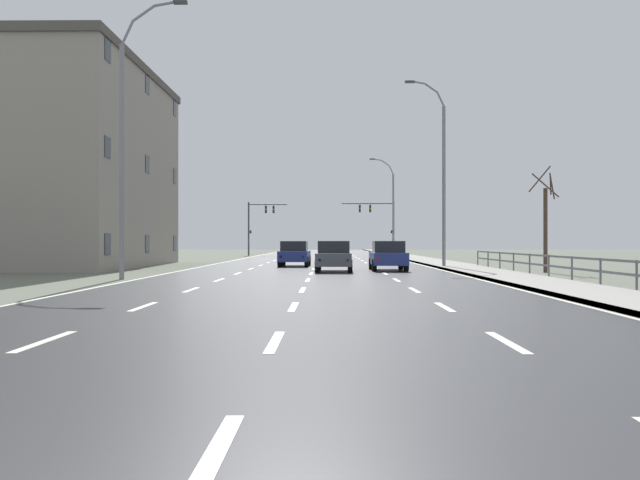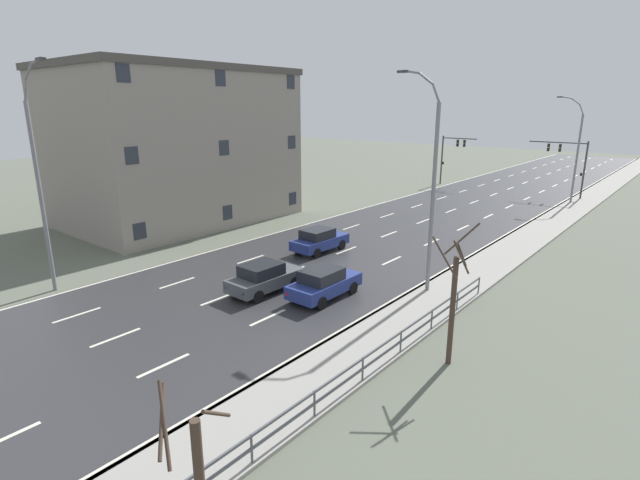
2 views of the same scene
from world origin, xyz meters
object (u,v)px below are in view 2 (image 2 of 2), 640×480
(car_near_left, at_px, (319,240))
(traffic_signal_left, at_px, (450,152))
(street_lamp_midground, at_px, (431,188))
(car_mid_centre, at_px, (324,283))
(car_far_right, at_px, (264,277))
(street_lamp_distant, at_px, (576,152))
(traffic_signal_right, at_px, (570,158))
(street_lamp_left_bank, at_px, (40,186))
(brick_building, at_px, (176,146))

(car_near_left, bearing_deg, traffic_signal_left, 101.59)
(street_lamp_midground, relative_size, car_mid_centre, 2.69)
(car_far_right, bearing_deg, car_mid_centre, 26.60)
(street_lamp_distant, bearing_deg, car_mid_centre, -95.73)
(traffic_signal_left, xyz_separation_m, car_near_left, (5.60, -31.61, -3.19))
(traffic_signal_left, height_order, car_near_left, traffic_signal_left)
(street_lamp_distant, relative_size, car_mid_centre, 2.50)
(street_lamp_midground, xyz_separation_m, traffic_signal_right, (-1.01, 33.15, -1.29))
(traffic_signal_right, height_order, car_near_left, traffic_signal_right)
(car_mid_centre, bearing_deg, car_near_left, 131.05)
(car_far_right, bearing_deg, street_lamp_left_bank, -140.05)
(traffic_signal_right, xyz_separation_m, car_mid_centre, (-2.49, -37.20, -3.32))
(street_lamp_midground, xyz_separation_m, car_mid_centre, (-3.50, -4.05, -4.61))
(car_mid_centre, xyz_separation_m, car_near_left, (-5.23, 6.00, 0.00))
(car_near_left, relative_size, brick_building, 0.24)
(street_lamp_left_bank, xyz_separation_m, traffic_signal_left, (0.55, 45.76, -1.55))
(street_lamp_midground, relative_size, street_lamp_distant, 1.08)
(street_lamp_midground, relative_size, car_near_left, 2.66)
(street_lamp_midground, distance_m, car_near_left, 10.07)
(traffic_signal_right, xyz_separation_m, brick_building, (-23.00, -31.29, 2.05))
(traffic_signal_right, bearing_deg, street_lamp_midground, -88.25)
(street_lamp_distant, relative_size, traffic_signal_left, 1.75)
(traffic_signal_right, distance_m, car_mid_centre, 37.43)
(street_lamp_distant, relative_size, car_far_right, 2.48)
(street_lamp_midground, height_order, car_far_right, street_lamp_midground)
(car_far_right, xyz_separation_m, car_near_left, (-2.37, 7.35, 0.00))
(traffic_signal_right, relative_size, car_near_left, 1.43)
(street_lamp_distant, distance_m, car_near_left, 30.13)
(street_lamp_midground, distance_m, street_lamp_distant, 30.49)
(traffic_signal_right, relative_size, car_far_right, 1.43)
(street_lamp_left_bank, xyz_separation_m, traffic_signal_right, (13.87, 45.35, -1.42))
(car_mid_centre, relative_size, brick_building, 0.23)
(traffic_signal_right, bearing_deg, car_far_right, -97.90)
(street_lamp_midground, height_order, street_lamp_distant, street_lamp_midground)
(street_lamp_midground, height_order, traffic_signal_right, street_lamp_midground)
(brick_building, bearing_deg, car_far_right, -22.37)
(traffic_signal_left, distance_m, brick_building, 33.21)
(traffic_signal_left, bearing_deg, car_mid_centre, -73.93)
(traffic_signal_right, xyz_separation_m, car_near_left, (-7.72, -31.20, -3.32))
(brick_building, bearing_deg, street_lamp_distant, 50.04)
(street_lamp_distant, bearing_deg, street_lamp_left_bank, -109.19)
(car_mid_centre, bearing_deg, street_lamp_left_bank, -144.46)
(traffic_signal_right, bearing_deg, street_lamp_distant, -69.89)
(street_lamp_midground, height_order, brick_building, brick_building)
(car_far_right, xyz_separation_m, brick_building, (-17.65, 7.26, 5.37))
(traffic_signal_right, height_order, traffic_signal_left, traffic_signal_right)
(car_mid_centre, distance_m, car_near_left, 7.96)
(street_lamp_distant, relative_size, brick_building, 0.58)
(street_lamp_left_bank, height_order, traffic_signal_left, street_lamp_left_bank)
(car_near_left, bearing_deg, street_lamp_distant, 74.58)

